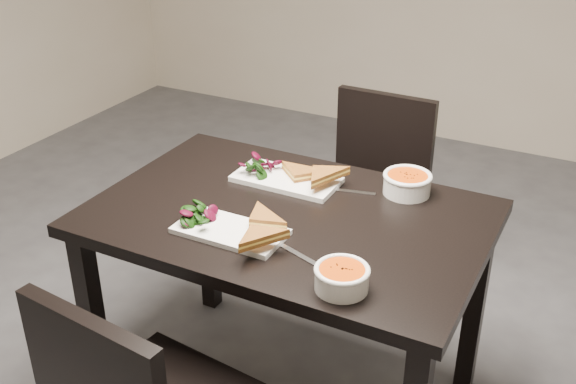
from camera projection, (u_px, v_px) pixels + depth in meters
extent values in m
plane|color=#47474C|center=(294.00, 382.00, 2.51)|extent=(5.00, 5.00, 0.00)
cube|color=black|center=(288.00, 218.00, 2.12)|extent=(1.20, 0.80, 0.04)
cube|color=black|center=(93.00, 326.00, 2.24)|extent=(0.06, 0.06, 0.71)
cube|color=black|center=(208.00, 231.00, 2.78)|extent=(0.06, 0.06, 0.71)
cube|color=black|center=(475.00, 306.00, 2.34)|extent=(0.06, 0.06, 0.71)
cube|color=black|center=(364.00, 205.00, 2.82)|extent=(0.43, 0.43, 0.04)
cube|color=black|center=(304.00, 261.00, 2.86)|extent=(0.04, 0.04, 0.41)
cube|color=black|center=(385.00, 284.00, 2.71)|extent=(0.04, 0.04, 0.41)
cube|color=black|center=(340.00, 223.00, 3.14)|extent=(0.04, 0.04, 0.41)
cube|color=black|center=(416.00, 242.00, 2.99)|extent=(0.04, 0.04, 0.41)
cube|color=black|center=(384.00, 139.00, 2.87)|extent=(0.42, 0.05, 0.40)
cube|color=white|center=(230.00, 231.00, 1.99)|extent=(0.32, 0.16, 0.02)
cylinder|color=white|center=(342.00, 280.00, 1.74)|extent=(0.14, 0.14, 0.05)
cylinder|color=#E43F0A|center=(342.00, 272.00, 1.73)|extent=(0.12, 0.12, 0.02)
torus|color=white|center=(342.00, 270.00, 1.73)|extent=(0.14, 0.14, 0.01)
cube|color=silver|center=(303.00, 257.00, 1.88)|extent=(0.18, 0.07, 0.00)
cube|color=white|center=(286.00, 179.00, 2.29)|extent=(0.35, 0.17, 0.02)
cylinder|color=white|center=(407.00, 185.00, 2.21)|extent=(0.15, 0.15, 0.06)
cylinder|color=#E43F0A|center=(408.00, 178.00, 2.19)|extent=(0.13, 0.13, 0.02)
torus|color=white|center=(408.00, 176.00, 2.19)|extent=(0.16, 0.16, 0.02)
cube|color=silver|center=(348.00, 191.00, 2.23)|extent=(0.18, 0.06, 0.00)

